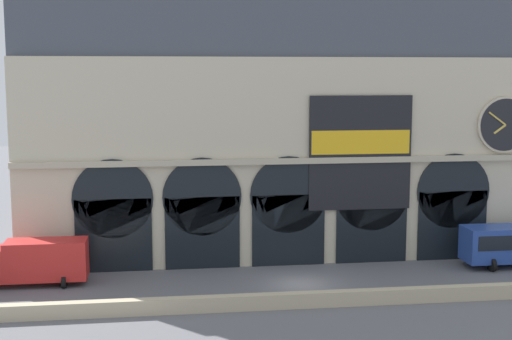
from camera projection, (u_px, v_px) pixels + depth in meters
The scene contains 4 objects.
ground_plane at pixel (301, 284), 48.60m from camera, with size 200.00×200.00×0.00m, color slate.
quay_parapet_wall at pixel (316, 299), 43.83m from camera, with size 90.00×0.70×0.95m, color #BCAD8C.
station_building at pixel (284, 134), 54.30m from camera, with size 40.27×4.72×20.44m.
box_truck_west at pixel (33, 261), 48.19m from camera, with size 7.50×2.91×3.12m.
Camera 1 is at (-9.41, -46.23, 14.44)m, focal length 49.28 mm.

